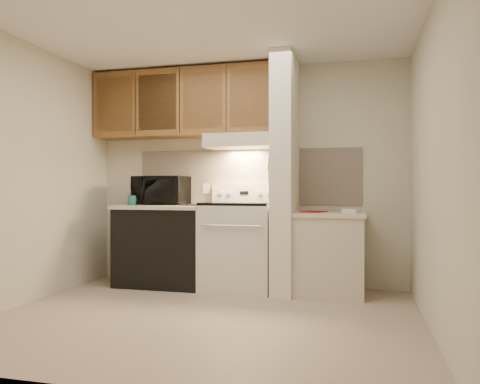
% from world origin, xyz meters
% --- Properties ---
extents(floor, '(3.60, 3.60, 0.00)m').
position_xyz_m(floor, '(0.00, 0.00, 0.00)').
color(floor, tan).
rests_on(floor, ground).
extents(ceiling, '(3.60, 3.60, 0.00)m').
position_xyz_m(ceiling, '(0.00, 0.00, 2.50)').
color(ceiling, white).
rests_on(ceiling, wall_back).
extents(wall_back, '(3.60, 2.50, 0.02)m').
position_xyz_m(wall_back, '(0.00, 1.50, 1.25)').
color(wall_back, beige).
rests_on(wall_back, floor).
extents(wall_left, '(0.02, 3.00, 2.50)m').
position_xyz_m(wall_left, '(-1.80, 0.00, 1.25)').
color(wall_left, beige).
rests_on(wall_left, floor).
extents(wall_right, '(0.02, 3.00, 2.50)m').
position_xyz_m(wall_right, '(1.80, 0.00, 1.25)').
color(wall_right, beige).
rests_on(wall_right, floor).
extents(backsplash, '(2.60, 0.02, 0.63)m').
position_xyz_m(backsplash, '(0.00, 1.49, 1.24)').
color(backsplash, beige).
rests_on(backsplash, wall_back).
extents(range_body, '(0.76, 0.65, 0.92)m').
position_xyz_m(range_body, '(0.00, 1.16, 0.46)').
color(range_body, silver).
rests_on(range_body, floor).
extents(oven_window, '(0.50, 0.01, 0.30)m').
position_xyz_m(oven_window, '(0.00, 0.84, 0.50)').
color(oven_window, black).
rests_on(oven_window, range_body).
extents(oven_handle, '(0.65, 0.02, 0.02)m').
position_xyz_m(oven_handle, '(0.00, 0.80, 0.72)').
color(oven_handle, silver).
rests_on(oven_handle, range_body).
extents(cooktop, '(0.74, 0.64, 0.03)m').
position_xyz_m(cooktop, '(0.00, 1.16, 0.94)').
color(cooktop, black).
rests_on(cooktop, range_body).
extents(range_backguard, '(0.76, 0.08, 0.20)m').
position_xyz_m(range_backguard, '(0.00, 1.44, 1.05)').
color(range_backguard, silver).
rests_on(range_backguard, range_body).
extents(range_display, '(0.10, 0.01, 0.04)m').
position_xyz_m(range_display, '(0.00, 1.40, 1.05)').
color(range_display, black).
rests_on(range_display, range_backguard).
extents(range_knob_left_outer, '(0.05, 0.02, 0.05)m').
position_xyz_m(range_knob_left_outer, '(-0.28, 1.40, 1.05)').
color(range_knob_left_outer, silver).
rests_on(range_knob_left_outer, range_backguard).
extents(range_knob_left_inner, '(0.05, 0.02, 0.05)m').
position_xyz_m(range_knob_left_inner, '(-0.18, 1.40, 1.05)').
color(range_knob_left_inner, silver).
rests_on(range_knob_left_inner, range_backguard).
extents(range_knob_right_inner, '(0.05, 0.02, 0.05)m').
position_xyz_m(range_knob_right_inner, '(0.18, 1.40, 1.05)').
color(range_knob_right_inner, silver).
rests_on(range_knob_right_inner, range_backguard).
extents(range_knob_right_outer, '(0.05, 0.02, 0.05)m').
position_xyz_m(range_knob_right_outer, '(0.28, 1.40, 1.05)').
color(range_knob_right_outer, silver).
rests_on(range_knob_right_outer, range_backguard).
extents(dishwasher_front, '(1.00, 0.63, 0.87)m').
position_xyz_m(dishwasher_front, '(-0.88, 1.17, 0.43)').
color(dishwasher_front, black).
rests_on(dishwasher_front, floor).
extents(left_countertop, '(1.04, 0.67, 0.04)m').
position_xyz_m(left_countertop, '(-0.88, 1.17, 0.89)').
color(left_countertop, beige).
rests_on(left_countertop, dishwasher_front).
extents(spoon_rest, '(0.25, 0.10, 0.02)m').
position_xyz_m(spoon_rest, '(-0.48, 1.01, 0.92)').
color(spoon_rest, black).
rests_on(spoon_rest, left_countertop).
extents(teal_jar, '(0.10, 0.10, 0.11)m').
position_xyz_m(teal_jar, '(-1.23, 1.06, 0.96)').
color(teal_jar, '#1E6458').
rests_on(teal_jar, left_countertop).
extents(outlet, '(0.08, 0.01, 0.12)m').
position_xyz_m(outlet, '(-0.48, 1.48, 1.10)').
color(outlet, beige).
rests_on(outlet, backsplash).
extents(microwave, '(0.61, 0.42, 0.33)m').
position_xyz_m(microwave, '(-0.97, 1.31, 1.08)').
color(microwave, black).
rests_on(microwave, left_countertop).
extents(partition_pillar, '(0.22, 0.70, 2.50)m').
position_xyz_m(partition_pillar, '(0.51, 1.15, 1.25)').
color(partition_pillar, white).
rests_on(partition_pillar, floor).
extents(pillar_trim, '(0.01, 0.70, 0.04)m').
position_xyz_m(pillar_trim, '(0.39, 1.15, 1.30)').
color(pillar_trim, brown).
rests_on(pillar_trim, partition_pillar).
extents(knife_strip, '(0.02, 0.42, 0.04)m').
position_xyz_m(knife_strip, '(0.39, 1.10, 1.32)').
color(knife_strip, black).
rests_on(knife_strip, partition_pillar).
extents(knife_blade_a, '(0.01, 0.03, 0.16)m').
position_xyz_m(knife_blade_a, '(0.38, 0.93, 1.22)').
color(knife_blade_a, silver).
rests_on(knife_blade_a, knife_strip).
extents(knife_handle_a, '(0.02, 0.02, 0.10)m').
position_xyz_m(knife_handle_a, '(0.38, 0.95, 1.37)').
color(knife_handle_a, black).
rests_on(knife_handle_a, knife_strip).
extents(knife_blade_b, '(0.01, 0.04, 0.18)m').
position_xyz_m(knife_blade_b, '(0.38, 1.01, 1.21)').
color(knife_blade_b, silver).
rests_on(knife_blade_b, knife_strip).
extents(knife_handle_b, '(0.02, 0.02, 0.10)m').
position_xyz_m(knife_handle_b, '(0.38, 1.01, 1.37)').
color(knife_handle_b, black).
rests_on(knife_handle_b, knife_strip).
extents(knife_blade_c, '(0.01, 0.04, 0.20)m').
position_xyz_m(knife_blade_c, '(0.38, 1.11, 1.20)').
color(knife_blade_c, silver).
rests_on(knife_blade_c, knife_strip).
extents(knife_handle_c, '(0.02, 0.02, 0.10)m').
position_xyz_m(knife_handle_c, '(0.38, 1.09, 1.37)').
color(knife_handle_c, black).
rests_on(knife_handle_c, knife_strip).
extents(knife_blade_d, '(0.01, 0.04, 0.16)m').
position_xyz_m(knife_blade_d, '(0.38, 1.18, 1.22)').
color(knife_blade_d, silver).
rests_on(knife_blade_d, knife_strip).
extents(knife_handle_d, '(0.02, 0.02, 0.10)m').
position_xyz_m(knife_handle_d, '(0.38, 1.17, 1.37)').
color(knife_handle_d, black).
rests_on(knife_handle_d, knife_strip).
extents(knife_blade_e, '(0.01, 0.04, 0.18)m').
position_xyz_m(knife_blade_e, '(0.38, 1.26, 1.21)').
color(knife_blade_e, silver).
rests_on(knife_blade_e, knife_strip).
extents(knife_handle_e, '(0.02, 0.02, 0.10)m').
position_xyz_m(knife_handle_e, '(0.38, 1.27, 1.37)').
color(knife_handle_e, black).
rests_on(knife_handle_e, knife_strip).
extents(oven_mitt, '(0.03, 0.11, 0.26)m').
position_xyz_m(oven_mitt, '(0.38, 1.32, 1.18)').
color(oven_mitt, slate).
rests_on(oven_mitt, partition_pillar).
extents(right_cab_base, '(0.70, 0.60, 0.81)m').
position_xyz_m(right_cab_base, '(0.97, 1.15, 0.40)').
color(right_cab_base, beige).
rests_on(right_cab_base, floor).
extents(right_countertop, '(0.74, 0.64, 0.04)m').
position_xyz_m(right_countertop, '(0.97, 1.15, 0.83)').
color(right_countertop, beige).
rests_on(right_countertop, right_cab_base).
extents(red_folder, '(0.29, 0.33, 0.01)m').
position_xyz_m(red_folder, '(0.81, 1.17, 0.85)').
color(red_folder, '#A40E0D').
rests_on(red_folder, right_countertop).
extents(white_box, '(0.18, 0.15, 0.04)m').
position_xyz_m(white_box, '(1.19, 1.05, 0.87)').
color(white_box, white).
rests_on(white_box, right_countertop).
extents(range_hood, '(0.78, 0.44, 0.15)m').
position_xyz_m(range_hood, '(0.00, 1.28, 1.62)').
color(range_hood, beige).
rests_on(range_hood, upper_cabinets).
extents(hood_lip, '(0.78, 0.04, 0.06)m').
position_xyz_m(hood_lip, '(0.00, 1.07, 1.58)').
color(hood_lip, beige).
rests_on(hood_lip, range_hood).
extents(upper_cabinets, '(2.18, 0.33, 0.77)m').
position_xyz_m(upper_cabinets, '(-0.69, 1.32, 2.08)').
color(upper_cabinets, brown).
rests_on(upper_cabinets, wall_back).
extents(cab_door_a, '(0.46, 0.01, 0.63)m').
position_xyz_m(cab_door_a, '(-1.51, 1.17, 2.08)').
color(cab_door_a, brown).
rests_on(cab_door_a, upper_cabinets).
extents(cab_gap_a, '(0.01, 0.01, 0.73)m').
position_xyz_m(cab_gap_a, '(-1.23, 1.16, 2.08)').
color(cab_gap_a, black).
rests_on(cab_gap_a, upper_cabinets).
extents(cab_door_b, '(0.46, 0.01, 0.63)m').
position_xyz_m(cab_door_b, '(-0.96, 1.17, 2.08)').
color(cab_door_b, brown).
rests_on(cab_door_b, upper_cabinets).
extents(cab_gap_b, '(0.01, 0.01, 0.73)m').
position_xyz_m(cab_gap_b, '(-0.69, 1.16, 2.08)').
color(cab_gap_b, black).
rests_on(cab_gap_b, upper_cabinets).
extents(cab_door_c, '(0.46, 0.01, 0.63)m').
position_xyz_m(cab_door_c, '(-0.42, 1.17, 2.08)').
color(cab_door_c, brown).
rests_on(cab_door_c, upper_cabinets).
extents(cab_gap_c, '(0.01, 0.01, 0.73)m').
position_xyz_m(cab_gap_c, '(-0.14, 1.16, 2.08)').
color(cab_gap_c, black).
rests_on(cab_gap_c, upper_cabinets).
extents(cab_door_d, '(0.46, 0.01, 0.63)m').
position_xyz_m(cab_door_d, '(0.13, 1.17, 2.08)').
color(cab_door_d, brown).
rests_on(cab_door_d, upper_cabinets).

